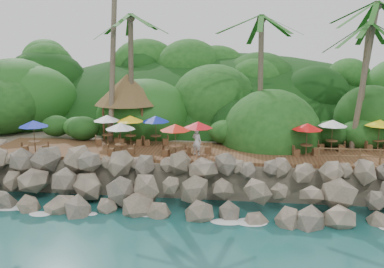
# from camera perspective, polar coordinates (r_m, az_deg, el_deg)

# --- Properties ---
(ground) EXTENTS (140.00, 140.00, 0.00)m
(ground) POSITION_cam_1_polar(r_m,az_deg,el_deg) (23.62, -1.90, -11.02)
(ground) COLOR #19514F
(ground) RESTS_ON ground
(land_base) EXTENTS (32.00, 25.20, 2.10)m
(land_base) POSITION_cam_1_polar(r_m,az_deg,el_deg) (38.53, 1.91, -0.49)
(land_base) COLOR gray
(land_base) RESTS_ON ground
(jungle_hill) EXTENTS (44.80, 28.00, 15.40)m
(jungle_hill) POSITION_cam_1_polar(r_m,az_deg,el_deg) (46.06, 2.79, 0.15)
(jungle_hill) COLOR #143811
(jungle_hill) RESTS_ON ground
(seawall) EXTENTS (29.00, 4.00, 2.30)m
(seawall) POSITION_cam_1_polar(r_m,az_deg,el_deg) (25.07, -1.18, -6.86)
(seawall) COLOR gray
(seawall) RESTS_ON ground
(terrace) EXTENTS (26.00, 5.00, 0.20)m
(terrace) POSITION_cam_1_polar(r_m,az_deg,el_deg) (28.59, 0.00, -2.36)
(terrace) COLOR brown
(terrace) RESTS_ON land_base
(jungle_foliage) EXTENTS (44.00, 16.00, 12.00)m
(jungle_foliage) POSITION_cam_1_polar(r_m,az_deg,el_deg) (37.80, 1.75, -2.36)
(jungle_foliage) COLOR #143811
(jungle_foliage) RESTS_ON ground
(foam_line) EXTENTS (25.20, 0.80, 0.06)m
(foam_line) POSITION_cam_1_polar(r_m,az_deg,el_deg) (23.88, -1.78, -10.68)
(foam_line) COLOR white
(foam_line) RESTS_ON ground
(palapa) EXTENTS (4.83, 4.83, 4.60)m
(palapa) POSITION_cam_1_polar(r_m,az_deg,el_deg) (32.82, -8.26, 5.68)
(palapa) COLOR brown
(palapa) RESTS_ON ground
(dining_clusters) EXTENTS (23.50, 5.06, 2.02)m
(dining_clusters) POSITION_cam_1_polar(r_m,az_deg,el_deg) (28.27, 0.11, 1.16)
(dining_clusters) COLOR brown
(dining_clusters) RESTS_ON terrace
(railing) EXTENTS (7.20, 0.10, 1.00)m
(railing) POSITION_cam_1_polar(r_m,az_deg,el_deg) (26.92, 22.90, -2.61)
(railing) COLOR brown
(railing) RESTS_ON terrace
(waiter) EXTENTS (0.72, 0.62, 1.67)m
(waiter) POSITION_cam_1_polar(r_m,az_deg,el_deg) (27.33, 0.61, -0.99)
(waiter) COLOR silver
(waiter) RESTS_ON terrace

